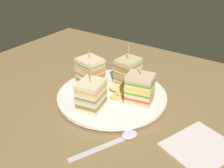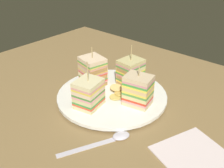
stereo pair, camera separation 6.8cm
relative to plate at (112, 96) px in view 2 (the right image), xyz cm
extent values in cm
cube|color=olive|center=(0.00, 0.00, -1.85)|extent=(106.14, 81.06, 1.80)
cylinder|color=white|center=(0.00, 0.00, -0.60)|extent=(18.12, 18.12, 0.71)
cylinder|color=white|center=(0.00, 0.00, 0.19)|extent=(29.22, 29.22, 0.87)
cube|color=beige|center=(-7.90, 0.85, 1.15)|extent=(7.52, 6.97, 1.05)
cube|color=#9E7242|center=(-4.81, 0.17, 1.15)|extent=(1.45, 5.53, 1.05)
cube|color=pink|center=(-7.90, 0.85, 1.88)|extent=(7.52, 6.97, 0.41)
cube|color=#D44234|center=(-7.90, 0.85, 2.29)|extent=(7.52, 6.97, 0.41)
cube|color=#54A240|center=(-7.90, 0.85, 2.71)|extent=(7.52, 6.97, 0.41)
cube|color=beige|center=(-7.90, 0.85, 3.44)|extent=(7.52, 6.97, 1.05)
cube|color=#B2844C|center=(-4.81, 0.17, 3.44)|extent=(1.45, 5.53, 1.05)
cube|color=#D74C33|center=(-7.90, 0.85, 4.17)|extent=(7.52, 6.97, 0.41)
cube|color=pink|center=(-7.90, 0.85, 4.59)|extent=(7.52, 6.97, 0.41)
cube|color=#E7BF51|center=(-7.90, 0.85, 5.00)|extent=(7.52, 6.97, 0.41)
cube|color=beige|center=(-7.90, 0.85, 5.73)|extent=(7.52, 6.97, 1.05)
cube|color=#B2844C|center=(-4.81, 0.17, 5.73)|extent=(1.45, 5.53, 1.05)
cube|color=#D9938D|center=(-7.90, 0.85, 6.46)|extent=(7.52, 6.97, 0.41)
cube|color=#ECC661|center=(-7.90, 0.85, 6.88)|extent=(7.52, 6.97, 0.41)
cube|color=#56A943|center=(-7.90, 0.85, 7.29)|extent=(7.52, 6.97, 0.41)
cube|color=beige|center=(-7.90, 0.85, 8.02)|extent=(7.52, 6.97, 1.05)
cylinder|color=tan|center=(-7.90, 0.85, 10.05)|extent=(0.24, 0.24, 3.01)
cube|color=beige|center=(-0.63, -7.92, 1.11)|extent=(6.71, 7.42, 0.98)
cube|color=#9E7242|center=(-1.25, -4.82, 1.11)|extent=(5.38, 1.33, 0.98)
cube|color=#E1482D|center=(-0.63, -7.92, 1.86)|extent=(6.71, 7.42, 0.51)
cube|color=#388E3A|center=(-0.63, -7.92, 2.37)|extent=(6.71, 7.42, 0.51)
cube|color=#D5C589|center=(-0.63, -7.92, 3.12)|extent=(6.71, 7.42, 0.98)
cube|color=#B2844C|center=(-1.25, -4.82, 3.12)|extent=(5.38, 1.33, 0.98)
cube|color=pink|center=(-0.63, -7.92, 3.87)|extent=(6.71, 7.42, 0.51)
cube|color=#498A3A|center=(-0.63, -7.92, 4.38)|extent=(6.71, 7.42, 0.51)
cube|color=beige|center=(-0.63, -7.92, 5.13)|extent=(6.71, 7.42, 0.98)
cube|color=#9E7242|center=(-1.25, -4.82, 5.13)|extent=(5.38, 1.33, 0.98)
cube|color=#F2D34A|center=(-0.63, -7.92, 5.88)|extent=(6.71, 7.42, 0.51)
cube|color=pink|center=(-0.63, -7.92, 6.39)|extent=(6.71, 7.42, 0.51)
cube|color=beige|center=(-0.63, -7.92, 7.14)|extent=(6.71, 7.42, 0.98)
cylinder|color=tan|center=(-0.63, -7.92, 10.09)|extent=(0.24, 0.24, 4.91)
cube|color=#DBBE8B|center=(7.92, 0.60, 1.11)|extent=(7.31, 6.14, 0.98)
cube|color=#B2844C|center=(4.82, -0.03, 1.11)|extent=(1.22, 4.81, 0.98)
cube|color=pink|center=(7.92, 0.60, 1.88)|extent=(7.31, 6.14, 0.56)
cube|color=red|center=(7.92, 0.60, 2.43)|extent=(7.31, 6.14, 0.56)
cube|color=#D5C380|center=(7.92, 0.60, 3.20)|extent=(7.31, 6.14, 0.98)
cube|color=#B2844C|center=(4.82, -0.03, 3.20)|extent=(1.22, 4.81, 0.98)
cube|color=#4D9040|center=(7.92, 0.60, 3.97)|extent=(7.31, 6.14, 0.56)
cube|color=yellow|center=(7.92, 0.60, 4.52)|extent=(7.31, 6.14, 0.56)
cube|color=#DBB57B|center=(7.92, 0.60, 5.29)|extent=(7.31, 6.14, 0.98)
cube|color=#9E7242|center=(4.82, -0.03, 5.29)|extent=(1.22, 4.81, 0.98)
cube|color=#F9DA4B|center=(7.92, 0.60, 6.06)|extent=(7.31, 6.14, 0.56)
cube|color=green|center=(7.92, 0.60, 6.61)|extent=(7.31, 6.14, 0.56)
cube|color=pink|center=(7.92, 0.60, 7.17)|extent=(7.31, 6.14, 0.56)
cube|color=beige|center=(7.92, 0.60, 7.94)|extent=(7.31, 6.14, 0.98)
cylinder|color=tan|center=(7.92, 0.60, 9.96)|extent=(0.24, 0.24, 3.07)
cube|color=beige|center=(-0.23, 7.94, 1.08)|extent=(5.91, 6.87, 0.91)
cube|color=#B2844C|center=(-0.49, 4.79, 1.08)|extent=(5.28, 0.70, 0.91)
cube|color=#FACE50|center=(-0.23, 7.94, 1.79)|extent=(5.91, 6.87, 0.51)
cube|color=#54953F|center=(-0.23, 7.94, 2.30)|extent=(5.91, 6.87, 0.51)
cube|color=#DDB47D|center=(-0.23, 7.94, 3.01)|extent=(5.91, 6.87, 0.91)
cube|color=#B2844C|center=(-0.49, 4.79, 3.01)|extent=(5.28, 0.70, 0.91)
cube|color=pink|center=(-0.23, 7.94, 3.72)|extent=(5.91, 6.87, 0.51)
cube|color=#4E9E39|center=(-0.23, 7.94, 4.23)|extent=(5.91, 6.87, 0.51)
cube|color=#F5D64A|center=(-0.23, 7.94, 4.75)|extent=(5.91, 6.87, 0.51)
cube|color=beige|center=(-0.23, 7.94, 5.46)|extent=(5.91, 6.87, 0.91)
cube|color=#B2844C|center=(-0.49, 4.79, 5.46)|extent=(5.28, 0.70, 0.91)
cube|color=#509543|center=(-0.23, 7.94, 6.17)|extent=(5.91, 6.87, 0.51)
cube|color=#D78C91|center=(-0.23, 7.94, 6.68)|extent=(5.91, 6.87, 0.51)
cube|color=#D0C17D|center=(-0.23, 7.94, 7.39)|extent=(5.91, 6.87, 0.91)
cylinder|color=tan|center=(-0.23, 7.94, 9.98)|extent=(0.24, 0.24, 4.27)
cylinder|color=#DFC563|center=(2.06, -0.95, 0.94)|extent=(3.25, 3.25, 0.40)
cylinder|color=#DDBA59|center=(2.27, 1.09, 1.35)|extent=(4.82, 4.82, 0.83)
cylinder|color=#EDC273|center=(0.20, 1.77, 1.78)|extent=(4.76, 4.76, 0.60)
cube|color=silver|center=(8.43, -17.70, -0.83)|extent=(6.54, 12.08, 0.25)
ellipsoid|color=silver|center=(11.81, -10.52, -0.45)|extent=(4.15, 4.66, 1.00)
cube|color=silver|center=(25.66, -5.07, -0.70)|extent=(15.47, 16.60, 0.50)
camera|label=1|loc=(33.81, -49.16, 37.21)|focal=41.95mm
camera|label=2|loc=(39.22, -44.97, 37.21)|focal=41.95mm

